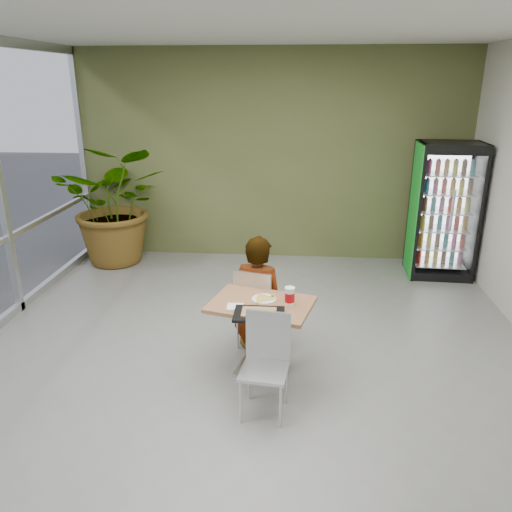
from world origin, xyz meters
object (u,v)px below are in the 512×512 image
object	(u,v)px
chair_far	(255,303)
seated_woman	(258,306)
chair_near	(266,355)
cafeteria_tray	(259,314)
beverage_fridge	(444,211)
potted_plant	(117,204)
soda_cup	(290,296)
dining_table	(261,323)

from	to	relation	value
chair_far	seated_woman	bearing A→B (deg)	-104.57
chair_near	cafeteria_tray	xyz separation A→B (m)	(-0.08, 0.27, 0.25)
chair_near	seated_woman	xyz separation A→B (m)	(-0.16, 1.05, -0.04)
beverage_fridge	potted_plant	distance (m)	4.85
cafeteria_tray	beverage_fridge	world-z (taller)	beverage_fridge
soda_cup	beverage_fridge	bearing A→B (deg)	53.38
seated_woman	soda_cup	size ratio (longest dim) A/B	9.09
chair_near	beverage_fridge	xyz separation A→B (m)	(2.31, 3.40, 0.45)
soda_cup	cafeteria_tray	distance (m)	0.38
dining_table	soda_cup	size ratio (longest dim) A/B	6.27
seated_woman	potted_plant	size ratio (longest dim) A/B	0.84
chair_far	beverage_fridge	bearing A→B (deg)	-122.18
chair_near	cafeteria_tray	bearing A→B (deg)	113.81
dining_table	chair_near	size ratio (longest dim) A/B	1.21
chair_near	cafeteria_tray	size ratio (longest dim) A/B	1.97
dining_table	potted_plant	xyz separation A→B (m)	(-2.44, 3.00, 0.39)
dining_table	cafeteria_tray	world-z (taller)	cafeteria_tray
chair_near	dining_table	bearing A→B (deg)	105.32
cafeteria_tray	seated_woman	bearing A→B (deg)	95.50
seated_woman	potted_plant	xyz separation A→B (m)	(-2.37, 2.49, 0.45)
chair_far	chair_near	size ratio (longest dim) A/B	1.03
seated_woman	cafeteria_tray	distance (m)	0.84
chair_far	cafeteria_tray	size ratio (longest dim) A/B	2.03
beverage_fridge	seated_woman	bearing A→B (deg)	-134.03
dining_table	beverage_fridge	size ratio (longest dim) A/B	0.56
seated_woman	cafeteria_tray	xyz separation A→B (m)	(0.08, -0.78, 0.29)
soda_cup	beverage_fridge	size ratio (longest dim) A/B	0.09
dining_table	soda_cup	world-z (taller)	soda_cup
chair_near	cafeteria_tray	distance (m)	0.37
chair_far	potted_plant	xyz separation A→B (m)	(-2.35, 2.54, 0.39)
dining_table	cafeteria_tray	size ratio (longest dim) A/B	2.39
dining_table	seated_woman	bearing A→B (deg)	98.31
seated_woman	beverage_fridge	size ratio (longest dim) A/B	0.80
soda_cup	potted_plant	bearing A→B (deg)	131.95
soda_cup	cafeteria_tray	bearing A→B (deg)	-135.62
cafeteria_tray	potted_plant	bearing A→B (deg)	126.75
chair_near	seated_woman	size ratio (longest dim) A/B	0.57
soda_cup	cafeteria_tray	world-z (taller)	soda_cup
chair_far	soda_cup	world-z (taller)	soda_cup
potted_plant	chair_near	bearing A→B (deg)	-54.47
cafeteria_tray	chair_near	bearing A→B (deg)	-72.62
beverage_fridge	dining_table	bearing A→B (deg)	-127.60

